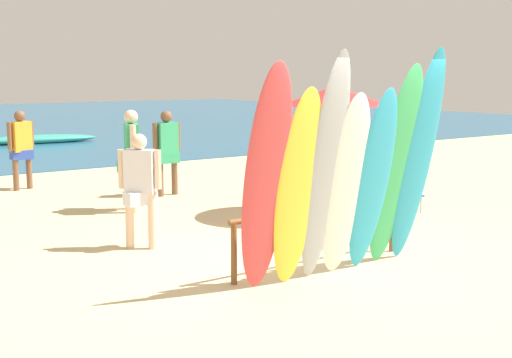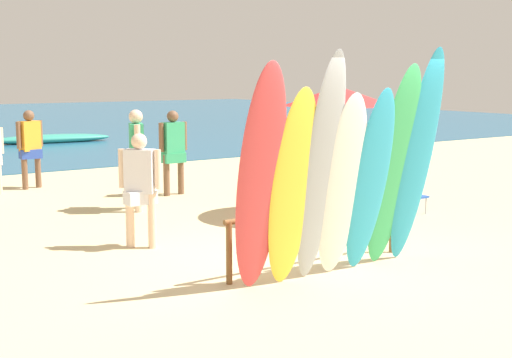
% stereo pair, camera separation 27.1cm
% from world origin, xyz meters
% --- Properties ---
extents(ground, '(60.00, 60.00, 0.00)m').
position_xyz_m(ground, '(0.00, 14.00, 0.00)').
color(ground, '#D3BC8C').
extents(surfboard_rack, '(2.63, 0.07, 0.74)m').
position_xyz_m(surfboard_rack, '(0.00, 0.00, 0.57)').
color(surfboard_rack, brown).
rests_on(surfboard_rack, ground).
extents(surfboard_red_0, '(0.60, 0.63, 2.47)m').
position_xyz_m(surfboard_red_0, '(-1.15, -0.47, 1.24)').
color(surfboard_red_0, '#D13D42').
rests_on(surfboard_red_0, ground).
extents(surfboard_yellow_1, '(0.58, 0.50, 2.21)m').
position_xyz_m(surfboard_yellow_1, '(-0.73, -0.48, 1.10)').
color(surfboard_yellow_1, yellow).
rests_on(surfboard_yellow_1, ground).
extents(surfboard_grey_2, '(0.51, 0.62, 2.60)m').
position_xyz_m(surfboard_grey_2, '(-0.37, -0.51, 1.30)').
color(surfboard_grey_2, '#999EA3').
rests_on(surfboard_grey_2, ground).
extents(surfboard_white_3, '(0.60, 0.57, 2.14)m').
position_xyz_m(surfboard_white_3, '(-0.03, -0.48, 1.07)').
color(surfboard_white_3, white).
rests_on(surfboard_white_3, ground).
extents(surfboard_teal_4, '(0.57, 0.57, 2.19)m').
position_xyz_m(surfboard_teal_4, '(0.37, -0.50, 1.09)').
color(surfboard_teal_4, '#289EC6').
rests_on(surfboard_teal_4, ground).
extents(surfboard_green_5, '(0.58, 0.64, 2.46)m').
position_xyz_m(surfboard_green_5, '(0.75, -0.50, 1.23)').
color(surfboard_green_5, '#38B266').
rests_on(surfboard_green_5, ground).
extents(surfboard_teal_6, '(0.52, 0.68, 2.65)m').
position_xyz_m(surfboard_teal_6, '(1.11, -0.53, 1.33)').
color(surfboard_teal_6, '#289EC6').
rests_on(surfboard_teal_6, ground).
extents(beachgoer_by_water, '(0.45, 0.62, 1.74)m').
position_xyz_m(beachgoer_by_water, '(-0.35, 4.51, 1.00)').
color(beachgoer_by_water, beige).
rests_on(beachgoer_by_water, ground).
extents(beachgoer_strolling, '(0.58, 0.33, 1.61)m').
position_xyz_m(beachgoer_strolling, '(-1.22, 7.84, 0.93)').
color(beachgoer_strolling, brown).
rests_on(beachgoer_strolling, ground).
extents(beachgoer_photographing, '(0.46, 0.43, 1.55)m').
position_xyz_m(beachgoer_photographing, '(-1.38, 2.06, 0.89)').
color(beachgoer_photographing, beige).
rests_on(beachgoer_photographing, ground).
extents(beachgoer_midbeach, '(0.62, 0.26, 1.64)m').
position_xyz_m(beachgoer_midbeach, '(0.87, 5.53, 0.95)').
color(beachgoer_midbeach, brown).
rests_on(beachgoer_midbeach, ground).
extents(beach_chair_red, '(0.52, 0.66, 0.83)m').
position_xyz_m(beach_chair_red, '(3.31, 1.84, 0.43)').
color(beach_chair_red, '#B7B7BC').
rests_on(beach_chair_red, ground).
extents(beach_umbrella, '(1.80, 1.80, 2.14)m').
position_xyz_m(beach_umbrella, '(2.19, 2.22, 1.98)').
color(beach_umbrella, silver).
rests_on(beach_umbrella, ground).
extents(distant_boat, '(4.07, 1.23, 0.32)m').
position_xyz_m(distant_boat, '(2.05, 17.05, 0.14)').
color(distant_boat, teal).
rests_on(distant_boat, ground).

